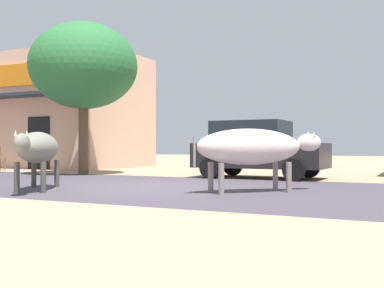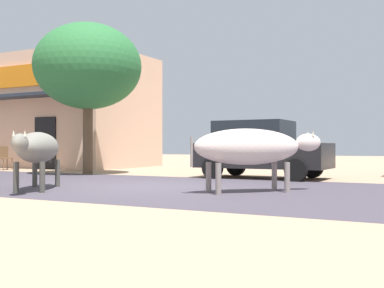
{
  "view_description": "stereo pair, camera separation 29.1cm",
  "coord_description": "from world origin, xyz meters",
  "px_view_note": "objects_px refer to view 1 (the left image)",
  "views": [
    {
      "loc": [
        5.86,
        -9.42,
        0.9
      ],
      "look_at": [
        0.94,
        0.55,
        0.96
      ],
      "focal_mm": 45.29,
      "sensor_mm": 36.0,
      "label": 1
    },
    {
      "loc": [
        6.12,
        -9.29,
        0.9
      ],
      "look_at": [
        0.94,
        0.55,
        0.96
      ],
      "focal_mm": 45.29,
      "sensor_mm": 36.0,
      "label": 2
    }
  ],
  "objects_px": {
    "roadside_tree": "(84,66)",
    "parked_hatchback_car": "(258,149)",
    "cow_near_brown": "(38,148)",
    "cow_far_dark": "(252,147)"
  },
  "relations": [
    {
      "from": "roadside_tree",
      "to": "parked_hatchback_car",
      "type": "bearing_deg",
      "value": 7.49
    },
    {
      "from": "roadside_tree",
      "to": "cow_near_brown",
      "type": "relative_size",
      "value": 1.91
    },
    {
      "from": "parked_hatchback_car",
      "to": "roadside_tree",
      "type": "bearing_deg",
      "value": -172.51
    },
    {
      "from": "roadside_tree",
      "to": "cow_near_brown",
      "type": "xyz_separation_m",
      "value": [
        2.84,
        -4.99,
        -2.65
      ]
    },
    {
      "from": "roadside_tree",
      "to": "parked_hatchback_car",
      "type": "xyz_separation_m",
      "value": [
        5.67,
        0.75,
        -2.68
      ]
    },
    {
      "from": "parked_hatchback_car",
      "to": "cow_near_brown",
      "type": "bearing_deg",
      "value": -116.34
    },
    {
      "from": "roadside_tree",
      "to": "cow_far_dark",
      "type": "relative_size",
      "value": 2.11
    },
    {
      "from": "roadside_tree",
      "to": "cow_far_dark",
      "type": "height_order",
      "value": "roadside_tree"
    },
    {
      "from": "roadside_tree",
      "to": "parked_hatchback_car",
      "type": "distance_m",
      "value": 6.32
    },
    {
      "from": "cow_near_brown",
      "to": "cow_far_dark",
      "type": "height_order",
      "value": "cow_far_dark"
    }
  ]
}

